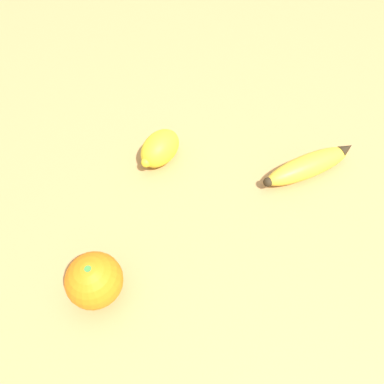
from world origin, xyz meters
TOP-DOWN VIEW (x-y plane):
  - ground_plane at (0.00, 0.00)m, footprint 3.00×3.00m
  - banana at (-0.14, 0.01)m, footprint 0.16×0.14m
  - orange at (0.20, -0.20)m, footprint 0.08×0.08m
  - lemon at (-0.06, -0.24)m, footprint 0.09×0.07m

SIDE VIEW (x-z plane):
  - ground_plane at x=0.00m, z-range 0.00..0.00m
  - banana at x=-0.14m, z-range 0.00..0.04m
  - lemon at x=-0.06m, z-range 0.00..0.06m
  - orange at x=0.20m, z-range 0.00..0.08m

